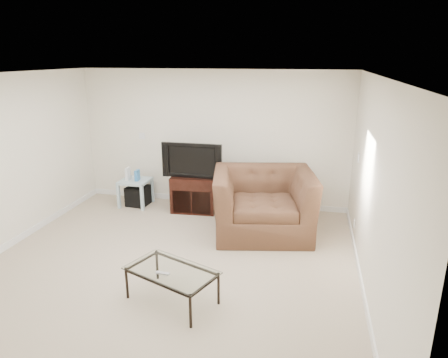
% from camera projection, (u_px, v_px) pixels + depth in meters
% --- Properties ---
extents(floor, '(5.00, 5.00, 0.00)m').
position_uv_depth(floor, '(169.00, 266.00, 5.40)').
color(floor, tan).
rests_on(floor, ground).
extents(ceiling, '(5.00, 5.00, 0.00)m').
position_uv_depth(ceiling, '(160.00, 75.00, 4.66)').
color(ceiling, white).
rests_on(ceiling, ground).
extents(wall_back, '(5.00, 0.02, 2.50)m').
position_uv_depth(wall_back, '(213.00, 139.00, 7.36)').
color(wall_back, silver).
rests_on(wall_back, ground).
extents(wall_right, '(0.02, 5.00, 2.50)m').
position_uv_depth(wall_right, '(373.00, 191.00, 4.51)').
color(wall_right, silver).
rests_on(wall_right, ground).
extents(plate_back, '(0.12, 0.02, 0.12)m').
position_uv_depth(plate_back, '(142.00, 136.00, 7.64)').
color(plate_back, white).
rests_on(plate_back, wall_back).
extents(plate_right_switch, '(0.02, 0.09, 0.13)m').
position_uv_depth(plate_right_switch, '(358.00, 158.00, 6.01)').
color(plate_right_switch, white).
rests_on(plate_right_switch, wall_right).
extents(plate_right_outlet, '(0.02, 0.08, 0.12)m').
position_uv_depth(plate_right_outlet, '(354.00, 224.00, 6.01)').
color(plate_right_outlet, white).
rests_on(plate_right_outlet, wall_right).
extents(tv_stand, '(0.83, 0.60, 0.66)m').
position_uv_depth(tv_stand, '(195.00, 193.00, 7.27)').
color(tv_stand, black).
rests_on(tv_stand, floor).
extents(dvd_player, '(0.42, 0.30, 0.06)m').
position_uv_depth(dvd_player, '(194.00, 182.00, 7.16)').
color(dvd_player, black).
rests_on(dvd_player, tv_stand).
extents(television, '(1.00, 0.20, 0.62)m').
position_uv_depth(television, '(193.00, 159.00, 7.04)').
color(television, black).
rests_on(television, tv_stand).
extents(side_table, '(0.53, 0.53, 0.50)m').
position_uv_depth(side_table, '(136.00, 192.00, 7.53)').
color(side_table, '#A9C0CC').
rests_on(side_table, floor).
extents(subwoofer, '(0.40, 0.40, 0.37)m').
position_uv_depth(subwoofer, '(138.00, 196.00, 7.56)').
color(subwoofer, black).
rests_on(subwoofer, floor).
extents(game_console, '(0.07, 0.17, 0.23)m').
position_uv_depth(game_console, '(128.00, 174.00, 7.43)').
color(game_console, white).
rests_on(game_console, side_table).
extents(game_case, '(0.06, 0.15, 0.20)m').
position_uv_depth(game_case, '(137.00, 175.00, 7.39)').
color(game_case, '#337FCC').
rests_on(game_case, side_table).
extents(recliner, '(1.71, 1.28, 1.35)m').
position_uv_depth(recliner, '(264.00, 192.00, 6.24)').
color(recliner, brown).
rests_on(recliner, floor).
extents(coffee_table, '(1.16, 0.91, 0.40)m').
position_uv_depth(coffee_table, '(172.00, 286.00, 4.57)').
color(coffee_table, black).
rests_on(coffee_table, floor).
extents(remote, '(0.16, 0.06, 0.02)m').
position_uv_depth(remote, '(163.00, 273.00, 4.43)').
color(remote, '#B2B2B7').
rests_on(remote, coffee_table).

